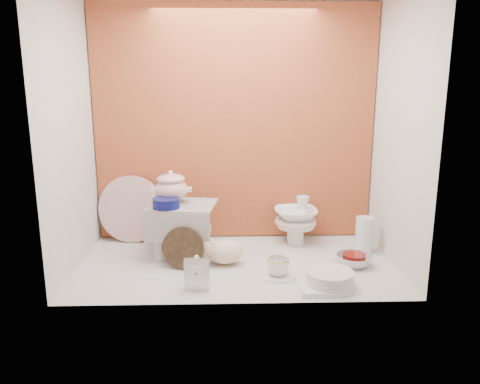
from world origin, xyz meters
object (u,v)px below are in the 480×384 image
(floral_platter, at_px, (131,209))
(gold_rim_teacup, at_px, (278,266))
(blue_white_vase, at_px, (173,223))
(dinner_plate_stack, at_px, (330,279))
(mantel_clock, at_px, (197,273))
(plush_pig, at_px, (225,251))
(porcelain_tower, at_px, (296,220))
(step_stool, at_px, (183,230))
(soup_tureen, at_px, (171,186))
(crystal_bowl, at_px, (354,260))

(floral_platter, relative_size, gold_rim_teacup, 3.56)
(blue_white_vase, height_order, dinner_plate_stack, blue_white_vase)
(blue_white_vase, distance_m, mantel_clock, 0.73)
(plush_pig, height_order, porcelain_tower, porcelain_tower)
(step_stool, xyz_separation_m, soup_tureen, (-0.07, 0.04, 0.26))
(floral_platter, height_order, gold_rim_teacup, floral_platter)
(step_stool, xyz_separation_m, plush_pig, (0.25, -0.15, -0.08))
(plush_pig, relative_size, gold_rim_teacup, 2.14)
(step_stool, bearing_deg, blue_white_vase, 119.56)
(plush_pig, bearing_deg, gold_rim_teacup, -20.65)
(blue_white_vase, bearing_deg, plush_pig, -47.64)
(crystal_bowl, relative_size, porcelain_tower, 0.65)
(porcelain_tower, bearing_deg, blue_white_vase, 178.33)
(step_stool, bearing_deg, plush_pig, -22.69)
(plush_pig, xyz_separation_m, gold_rim_teacup, (0.28, -0.19, -0.02))
(step_stool, xyz_separation_m, gold_rim_teacup, (0.53, -0.34, -0.10))
(mantel_clock, xyz_separation_m, porcelain_tower, (0.59, 0.68, 0.07))
(step_stool, height_order, crystal_bowl, step_stool)
(step_stool, relative_size, plush_pig, 1.45)
(floral_platter, height_order, crystal_bowl, floral_platter)
(gold_rim_teacup, bearing_deg, blue_white_vase, 137.89)
(step_stool, xyz_separation_m, mantel_clock, (0.11, -0.48, -0.07))
(mantel_clock, bearing_deg, soup_tureen, 110.98)
(step_stool, bearing_deg, gold_rim_teacup, -24.38)
(plush_pig, height_order, crystal_bowl, plush_pig)
(soup_tureen, distance_m, gold_rim_teacup, 0.80)
(step_stool, distance_m, dinner_plate_stack, 0.92)
(step_stool, bearing_deg, porcelain_tower, 23.75)
(crystal_bowl, bearing_deg, soup_tureen, 167.46)
(step_stool, bearing_deg, soup_tureen, 157.05)
(dinner_plate_stack, xyz_separation_m, crystal_bowl, (0.20, 0.28, -0.01))
(dinner_plate_stack, bearing_deg, mantel_clock, -179.41)
(crystal_bowl, distance_m, porcelain_tower, 0.50)
(gold_rim_teacup, bearing_deg, crystal_bowl, 18.17)
(step_stool, relative_size, gold_rim_teacup, 3.10)
(blue_white_vase, height_order, mantel_clock, blue_white_vase)
(floral_platter, distance_m, mantel_clock, 0.90)
(soup_tureen, bearing_deg, mantel_clock, -71.43)
(plush_pig, relative_size, porcelain_tower, 0.84)
(mantel_clock, relative_size, dinner_plate_stack, 0.70)
(mantel_clock, bearing_deg, blue_white_vase, 107.91)
(floral_platter, distance_m, gold_rim_teacup, 1.09)
(soup_tureen, bearing_deg, plush_pig, -30.94)
(mantel_clock, height_order, plush_pig, mantel_clock)
(step_stool, relative_size, porcelain_tower, 1.21)
(step_stool, relative_size, blue_white_vase, 1.42)
(blue_white_vase, relative_size, porcelain_tower, 0.85)
(floral_platter, xyz_separation_m, porcelain_tower, (1.06, -0.08, -0.06))
(step_stool, distance_m, gold_rim_teacup, 0.64)
(plush_pig, relative_size, crystal_bowl, 1.29)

